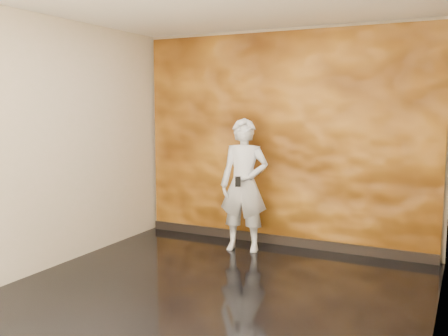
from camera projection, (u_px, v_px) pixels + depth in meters
room at (212, 151)px, 4.70m from camera, size 4.02×4.02×2.81m
feature_wall at (282, 140)px, 6.45m from camera, size 3.90×0.06×2.75m
baseboard at (280, 240)px, 6.58m from camera, size 3.90×0.04×0.12m
man at (244, 185)px, 6.24m from camera, size 0.66×0.49×1.67m
phone at (238, 182)px, 5.98m from camera, size 0.07×0.04×0.13m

